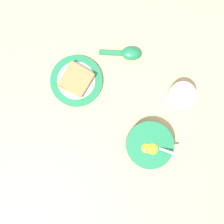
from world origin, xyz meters
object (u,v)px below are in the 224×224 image
at_px(toast_plate, 76,81).
at_px(soup_spoon, 128,53).
at_px(egg_bowl, 149,145).
at_px(drinking_cup, 180,96).
at_px(toast_sandwich, 76,80).

bearing_deg(toast_plate, soup_spoon, -57.30).
bearing_deg(egg_bowl, drinking_cup, -28.27).
bearing_deg(drinking_cup, soup_spoon, 52.53).
height_order(egg_bowl, soup_spoon, egg_bowl).
distance_m(toast_sandwich, drinking_cup, 0.34).
bearing_deg(drinking_cup, toast_sandwich, 84.94).
relative_size(toast_plate, toast_sandwich, 1.47).
xyz_separation_m(egg_bowl, toast_plate, (0.19, 0.25, -0.02)).
xyz_separation_m(toast_plate, soup_spoon, (0.10, -0.16, 0.01)).
xyz_separation_m(toast_plate, drinking_cup, (-0.03, -0.33, 0.03)).
height_order(egg_bowl, toast_plate, egg_bowl).
bearing_deg(soup_spoon, drinking_cup, -127.47).
height_order(egg_bowl, drinking_cup, egg_bowl).
bearing_deg(drinking_cup, toast_plate, 84.92).
height_order(toast_plate, drinking_cup, drinking_cup).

